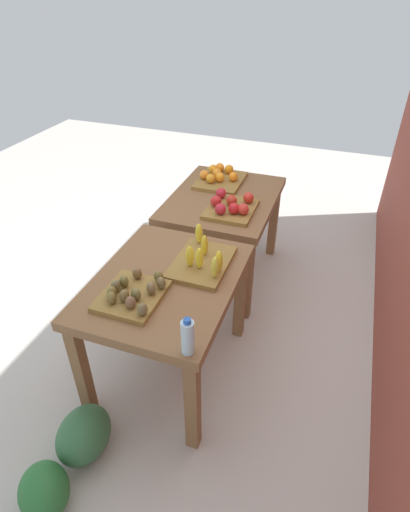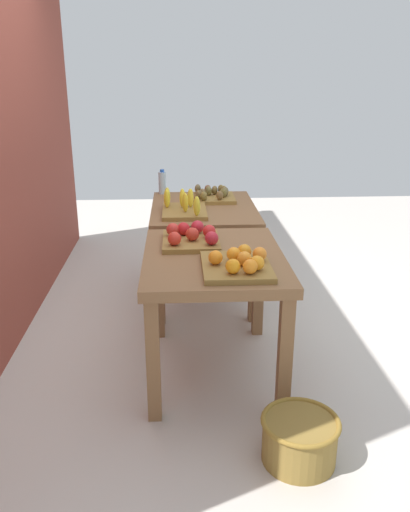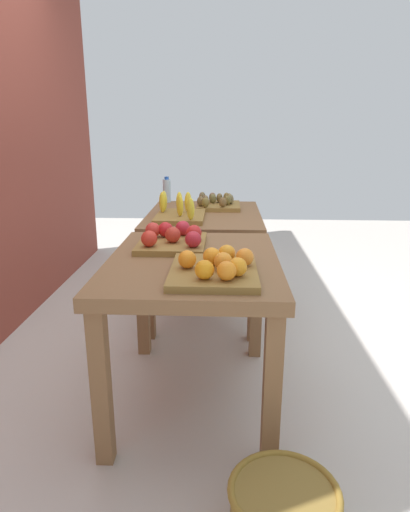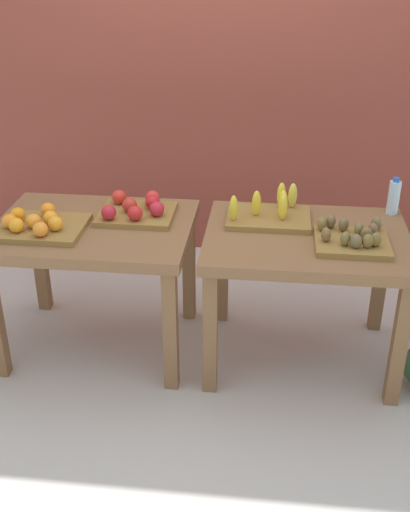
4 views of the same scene
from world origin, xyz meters
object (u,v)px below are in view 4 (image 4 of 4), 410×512
Objects in this scene: kiwi_bin at (352,238)px; display_table_right at (306,254)px; water_bottle at (394,197)px; orange_bin at (39,225)px; display_table_left at (94,243)px; banana_crate at (269,213)px; apple_bin at (137,210)px.

display_table_right is at bearing 156.61° from kiwi_bin.
orange_bin is at bearing -166.49° from water_bottle.
display_table_right is 5.04× the size of water_bottle.
water_bottle is (0.47, 0.33, 0.21)m from display_table_right.
water_bottle is at bearing 35.07° from display_table_right.
orange_bin reaches higher than display_table_right.
display_table_left is 0.95m from banana_crate.
display_table_left is at bearing 24.57° from orange_bin.
display_table_left is at bearing 180.00° from display_table_right.
apple_bin is 1.14m from kiwi_bin.
banana_crate is (1.17, 0.27, 0.00)m from orange_bin.
apple_bin is 0.71m from banana_crate.
display_table_left is at bearing 176.04° from kiwi_bin.
display_table_left is at bearing -168.36° from water_bottle.
water_bottle reaches higher than kiwi_bin.
display_table_left and display_table_right have the same top height.
kiwi_bin is at bearing -120.98° from water_bottle.
display_table_right is at bearing -38.57° from banana_crate.
display_table_left is 2.60× the size of apple_bin.
display_table_left is 5.04× the size of water_bottle.
kiwi_bin is at bearing -10.80° from apple_bin.
display_table_right is 0.93m from apple_bin.
orange_bin is 0.52m from apple_bin.
apple_bin is (-0.91, 0.12, 0.15)m from display_table_right.
kiwi_bin is (1.33, -0.09, 0.15)m from display_table_left.
display_table_right is 0.60m from water_bottle.
display_table_left is 0.31m from orange_bin.
display_table_left is 1.63m from water_bottle.
apple_bin is 1.11× the size of kiwi_bin.
orange_bin is 1.89m from water_bottle.
water_bottle is at bearing 8.48° from apple_bin.
display_table_left is 1.00× the size of display_table_right.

